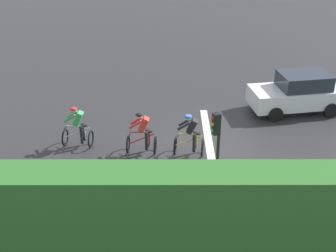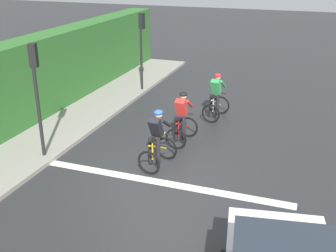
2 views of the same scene
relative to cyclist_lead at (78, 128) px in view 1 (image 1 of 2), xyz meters
The scene contains 10 objects.
ground_plane 4.90m from the cyclist_lead, 93.63° to the right, with size 80.00×80.00×0.00m, color #28282B.
sidewalk_kerb 5.74m from the cyclist_lead, 150.29° to the right, with size 2.80×20.93×0.12m, color gray.
stone_wall_low 6.51m from the cyclist_lead, 154.23° to the right, with size 0.44×20.93×0.64m, color tan.
hedge_wall 6.79m from the cyclist_lead, 155.34° to the right, with size 1.10×20.93×2.88m, color #2D6628.
road_marking_stop_line 5.11m from the cyclist_lead, 93.47° to the right, with size 7.00×0.30×0.01m, color silver.
cyclist_lead is the anchor object (origin of this frame).
cyclist_second 2.52m from the cyclist_lead, 101.08° to the right, with size 0.75×1.12×1.66m.
cyclist_mid 4.29m from the cyclist_lead, 98.44° to the right, with size 0.82×1.16×1.66m.
car_white 9.73m from the cyclist_lead, 70.98° to the right, with size 2.39×4.33×1.76m.
traffic_light_near_crossing 6.38m from the cyclist_lead, 129.28° to the right, with size 0.25×0.30×3.34m.
Camera 1 is at (-14.78, 1.41, 8.80)m, focal length 48.11 mm.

